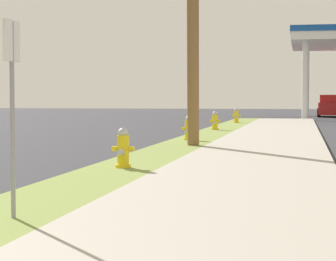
{
  "coord_description": "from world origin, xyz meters",
  "views": [
    {
      "loc": [
        3.96,
        -2.11,
        1.42
      ],
      "look_at": [
        0.85,
        13.77,
        0.63
      ],
      "focal_mm": 73.49,
      "sensor_mm": 36.0,
      "label": 1
    }
  ],
  "objects_px": {
    "fire_hydrant_fifth": "(236,116)",
    "street_sign_post": "(12,77)",
    "fire_hydrant_third": "(189,129)",
    "fire_hydrant_fourth": "(215,122)",
    "fire_hydrant_second": "(123,150)",
    "car_red_by_near_pump": "(331,107)"
  },
  "relations": [
    {
      "from": "fire_hydrant_fifth",
      "to": "street_sign_post",
      "type": "relative_size",
      "value": 0.35
    },
    {
      "from": "fire_hydrant_third",
      "to": "street_sign_post",
      "type": "height_order",
      "value": "street_sign_post"
    },
    {
      "from": "fire_hydrant_fourth",
      "to": "street_sign_post",
      "type": "distance_m",
      "value": 20.22
    },
    {
      "from": "fire_hydrant_second",
      "to": "car_red_by_near_pump",
      "type": "bearing_deg",
      "value": 82.2
    },
    {
      "from": "fire_hydrant_fifth",
      "to": "car_red_by_near_pump",
      "type": "relative_size",
      "value": 0.16
    },
    {
      "from": "fire_hydrant_second",
      "to": "street_sign_post",
      "type": "bearing_deg",
      "value": -87.97
    },
    {
      "from": "fire_hydrant_third",
      "to": "fire_hydrant_fifth",
      "type": "height_order",
      "value": "same"
    },
    {
      "from": "fire_hydrant_fourth",
      "to": "fire_hydrant_third",
      "type": "bearing_deg",
      "value": -89.75
    },
    {
      "from": "fire_hydrant_third",
      "to": "fire_hydrant_fifth",
      "type": "distance_m",
      "value": 14.32
    },
    {
      "from": "fire_hydrant_second",
      "to": "fire_hydrant_fourth",
      "type": "relative_size",
      "value": 1.0
    },
    {
      "from": "fire_hydrant_third",
      "to": "street_sign_post",
      "type": "distance_m",
      "value": 13.6
    },
    {
      "from": "fire_hydrant_fourth",
      "to": "street_sign_post",
      "type": "bearing_deg",
      "value": -89.01
    },
    {
      "from": "car_red_by_near_pump",
      "to": "fire_hydrant_second",
      "type": "bearing_deg",
      "value": -97.8
    },
    {
      "from": "fire_hydrant_second",
      "to": "fire_hydrant_fifth",
      "type": "bearing_deg",
      "value": 90.11
    },
    {
      "from": "fire_hydrant_second",
      "to": "fire_hydrant_fifth",
      "type": "relative_size",
      "value": 1.0
    },
    {
      "from": "fire_hydrant_fifth",
      "to": "car_red_by_near_pump",
      "type": "xyz_separation_m",
      "value": [
        5.31,
        15.94,
        0.28
      ]
    },
    {
      "from": "fire_hydrant_fifth",
      "to": "car_red_by_near_pump",
      "type": "distance_m",
      "value": 16.8
    },
    {
      "from": "street_sign_post",
      "to": "fire_hydrant_second",
      "type": "bearing_deg",
      "value": 92.03
    },
    {
      "from": "fire_hydrant_second",
      "to": "fire_hydrant_third",
      "type": "distance_m",
      "value": 8.22
    },
    {
      "from": "fire_hydrant_fourth",
      "to": "street_sign_post",
      "type": "xyz_separation_m",
      "value": [
        0.35,
        -20.18,
        1.19
      ]
    },
    {
      "from": "fire_hydrant_third",
      "to": "fire_hydrant_fifth",
      "type": "bearing_deg",
      "value": 89.64
    },
    {
      "from": "fire_hydrant_third",
      "to": "fire_hydrant_fifth",
      "type": "relative_size",
      "value": 1.0
    }
  ]
}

